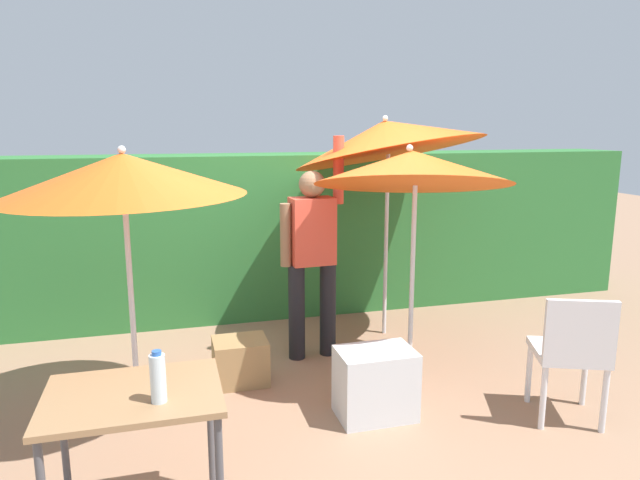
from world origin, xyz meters
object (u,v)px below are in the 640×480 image
umbrella_orange (387,138)px  umbrella_yellow (412,168)px  folding_table (134,411)px  person_vendor (312,250)px  crate_cardboard (240,361)px  bottle_water (158,378)px  cooler_box (375,383)px  umbrella_rainbow (123,175)px  chair_plastic (572,350)px

umbrella_orange → umbrella_yellow: size_ratio=1.16×
umbrella_orange → folding_table: umbrella_orange is taller
umbrella_yellow → person_vendor: umbrella_yellow is taller
crate_cardboard → folding_table: (-0.69, -1.58, 0.49)m
person_vendor → bottle_water: 2.40m
umbrella_yellow → cooler_box: bearing=-131.9°
cooler_box → bottle_water: bottle_water is taller
person_vendor → cooler_box: 1.33m
bottle_water → umbrella_yellow: bearing=38.0°
umbrella_orange → bottle_water: bearing=-130.1°
cooler_box → bottle_water: size_ratio=2.16×
umbrella_rainbow → umbrella_orange: 2.47m
umbrella_yellow → person_vendor: 1.12m
person_vendor → umbrella_rainbow: bearing=-150.6°
umbrella_yellow → crate_cardboard: 1.97m
umbrella_orange → folding_table: size_ratio=2.83×
umbrella_orange → person_vendor: umbrella_orange is taller
chair_plastic → umbrella_rainbow: bearing=165.0°
chair_plastic → cooler_box: (-1.22, 0.41, -0.27)m
umbrella_yellow → crate_cardboard: (-1.27, 0.27, -1.48)m
umbrella_rainbow → folding_table: (0.05, -1.14, -1.00)m
person_vendor → cooler_box: (0.15, -1.13, -0.70)m
crate_cardboard → umbrella_yellow: bearing=-11.8°
umbrella_orange → cooler_box: (-0.63, -1.46, -1.62)m
umbrella_yellow → cooler_box: (-0.45, -0.50, -1.41)m
crate_cardboard → person_vendor: bearing=28.0°
umbrella_yellow → folding_table: size_ratio=2.44×
crate_cardboard → folding_table: bearing=-113.5°
chair_plastic → bottle_water: bearing=-168.7°
umbrella_rainbow → umbrella_orange: size_ratio=0.81×
umbrella_rainbow → person_vendor: 1.77m
cooler_box → folding_table: bearing=-151.8°
crate_cardboard → umbrella_rainbow: bearing=-149.4°
umbrella_rainbow → cooler_box: umbrella_rainbow is taller
person_vendor → chair_plastic: bearing=-48.4°
umbrella_yellow → folding_table: bearing=-146.2°
umbrella_rainbow → bottle_water: bearing=-82.3°
umbrella_rainbow → cooler_box: 2.14m
chair_plastic → cooler_box: size_ratio=1.72×
chair_plastic → crate_cardboard: size_ratio=2.16×
umbrella_orange → bottle_water: umbrella_orange is taller
cooler_box → folding_table: (-1.51, -0.81, 0.42)m
bottle_water → folding_table: bearing=133.2°
umbrella_yellow → bottle_water: (-1.84, -1.44, -0.78)m
umbrella_orange → cooler_box: umbrella_orange is taller
cooler_box → folding_table: size_ratio=0.65×
umbrella_yellow → folding_table: 2.56m
person_vendor → cooler_box: bearing=-82.5°
umbrella_yellow → person_vendor: bearing=134.0°
umbrella_rainbow → folding_table: umbrella_rainbow is taller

